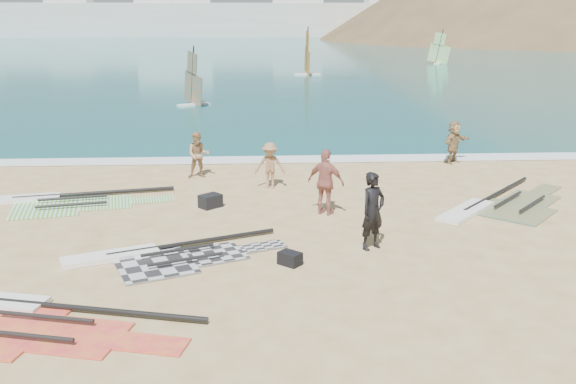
{
  "coord_description": "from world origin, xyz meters",
  "views": [
    {
      "loc": [
        -1.02,
        -12.82,
        5.72
      ],
      "look_at": [
        -0.11,
        4.0,
        1.0
      ],
      "focal_mm": 40.0,
      "sensor_mm": 36.0,
      "label": 1
    }
  ],
  "objects_px": {
    "beachgoer_left": "(198,155)",
    "rig_red": "(26,318)",
    "beachgoer_right": "(454,142)",
    "rig_green": "(57,201)",
    "person_wetsuit": "(373,211)",
    "beachgoer_back": "(326,182)",
    "gear_bag_near": "(210,201)",
    "beachgoer_mid": "(270,165)",
    "rig_orange": "(499,206)",
    "gear_bag_far": "(290,258)",
    "rig_grey": "(159,256)"
  },
  "relations": [
    {
      "from": "gear_bag_far",
      "to": "person_wetsuit",
      "type": "xyz_separation_m",
      "value": [
        2.12,
        0.98,
        0.83
      ]
    },
    {
      "from": "rig_red",
      "to": "gear_bag_near",
      "type": "height_order",
      "value": "gear_bag_near"
    },
    {
      "from": "rig_green",
      "to": "rig_red",
      "type": "height_order",
      "value": "rig_green"
    },
    {
      "from": "rig_green",
      "to": "beachgoer_back",
      "type": "height_order",
      "value": "beachgoer_back"
    },
    {
      "from": "person_wetsuit",
      "to": "gear_bag_near",
      "type": "bearing_deg",
      "value": 103.81
    },
    {
      "from": "rig_grey",
      "to": "rig_orange",
      "type": "relative_size",
      "value": 1.04
    },
    {
      "from": "rig_green",
      "to": "gear_bag_near",
      "type": "distance_m",
      "value": 4.87
    },
    {
      "from": "rig_grey",
      "to": "rig_green",
      "type": "relative_size",
      "value": 0.87
    },
    {
      "from": "rig_green",
      "to": "beachgoer_left",
      "type": "height_order",
      "value": "beachgoer_left"
    },
    {
      "from": "gear_bag_far",
      "to": "beachgoer_back",
      "type": "height_order",
      "value": "beachgoer_back"
    },
    {
      "from": "beachgoer_left",
      "to": "beachgoer_mid",
      "type": "distance_m",
      "value": 2.98
    },
    {
      "from": "rig_grey",
      "to": "beachgoer_mid",
      "type": "relative_size",
      "value": 3.51
    },
    {
      "from": "rig_red",
      "to": "rig_grey",
      "type": "bearing_deg",
      "value": 70.23
    },
    {
      "from": "beachgoer_back",
      "to": "beachgoer_right",
      "type": "relative_size",
      "value": 1.16
    },
    {
      "from": "rig_orange",
      "to": "beachgoer_left",
      "type": "relative_size",
      "value": 3.19
    },
    {
      "from": "gear_bag_near",
      "to": "rig_grey",
      "type": "bearing_deg",
      "value": -103.23
    },
    {
      "from": "rig_green",
      "to": "beachgoer_back",
      "type": "distance_m",
      "value": 8.44
    },
    {
      "from": "gear_bag_far",
      "to": "person_wetsuit",
      "type": "height_order",
      "value": "person_wetsuit"
    },
    {
      "from": "rig_green",
      "to": "beachgoer_right",
      "type": "xyz_separation_m",
      "value": [
        14.0,
        4.82,
        0.79
      ]
    },
    {
      "from": "rig_grey",
      "to": "gear_bag_far",
      "type": "distance_m",
      "value": 3.19
    },
    {
      "from": "rig_orange",
      "to": "beachgoer_mid",
      "type": "distance_m",
      "value": 7.43
    },
    {
      "from": "rig_green",
      "to": "beachgoer_left",
      "type": "xyz_separation_m",
      "value": [
        4.17,
        3.03,
        0.78
      ]
    },
    {
      "from": "gear_bag_far",
      "to": "rig_orange",
      "type": "bearing_deg",
      "value": 32.84
    },
    {
      "from": "person_wetsuit",
      "to": "beachgoer_left",
      "type": "relative_size",
      "value": 1.19
    },
    {
      "from": "rig_green",
      "to": "gear_bag_far",
      "type": "height_order",
      "value": "gear_bag_far"
    },
    {
      "from": "beachgoer_mid",
      "to": "beachgoer_right",
      "type": "distance_m",
      "value": 8.05
    },
    {
      "from": "rig_red",
      "to": "beachgoer_right",
      "type": "relative_size",
      "value": 3.5
    },
    {
      "from": "gear_bag_far",
      "to": "beachgoer_right",
      "type": "distance_m",
      "value": 12.46
    },
    {
      "from": "rig_red",
      "to": "beachgoer_back",
      "type": "height_order",
      "value": "beachgoer_back"
    },
    {
      "from": "beachgoer_left",
      "to": "rig_red",
      "type": "bearing_deg",
      "value": -104.89
    },
    {
      "from": "beachgoer_right",
      "to": "rig_red",
      "type": "bearing_deg",
      "value": -175.39
    },
    {
      "from": "person_wetsuit",
      "to": "beachgoer_left",
      "type": "bearing_deg",
      "value": 88.4
    },
    {
      "from": "rig_green",
      "to": "beachgoer_right",
      "type": "height_order",
      "value": "beachgoer_right"
    },
    {
      "from": "rig_grey",
      "to": "beachgoer_back",
      "type": "bearing_deg",
      "value": 14.44
    },
    {
      "from": "rig_orange",
      "to": "gear_bag_far",
      "type": "relative_size",
      "value": 10.33
    },
    {
      "from": "rig_green",
      "to": "rig_orange",
      "type": "relative_size",
      "value": 1.2
    },
    {
      "from": "rig_orange",
      "to": "person_wetsuit",
      "type": "height_order",
      "value": "person_wetsuit"
    },
    {
      "from": "gear_bag_near",
      "to": "rig_red",
      "type": "bearing_deg",
      "value": -113.0
    },
    {
      "from": "beachgoer_mid",
      "to": "beachgoer_back",
      "type": "height_order",
      "value": "beachgoer_back"
    },
    {
      "from": "rig_orange",
      "to": "beachgoer_left",
      "type": "distance_m",
      "value": 10.36
    },
    {
      "from": "rig_grey",
      "to": "beachgoer_mid",
      "type": "distance_m",
      "value": 6.96
    },
    {
      "from": "person_wetsuit",
      "to": "beachgoer_back",
      "type": "xyz_separation_m",
      "value": [
        -0.85,
        2.89,
        -0.01
      ]
    },
    {
      "from": "beachgoer_mid",
      "to": "gear_bag_near",
      "type": "bearing_deg",
      "value": -125.96
    },
    {
      "from": "beachgoer_left",
      "to": "beachgoer_back",
      "type": "height_order",
      "value": "beachgoer_back"
    },
    {
      "from": "rig_grey",
      "to": "person_wetsuit",
      "type": "relative_size",
      "value": 2.79
    },
    {
      "from": "rig_grey",
      "to": "person_wetsuit",
      "type": "height_order",
      "value": "person_wetsuit"
    },
    {
      "from": "rig_orange",
      "to": "beachgoer_back",
      "type": "distance_m",
      "value": 5.46
    },
    {
      "from": "beachgoer_left",
      "to": "beachgoer_mid",
      "type": "bearing_deg",
      "value": -34.59
    },
    {
      "from": "rig_orange",
      "to": "gear_bag_near",
      "type": "bearing_deg",
      "value": 129.48
    },
    {
      "from": "rig_red",
      "to": "gear_bag_far",
      "type": "relative_size",
      "value": 11.5
    }
  ]
}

